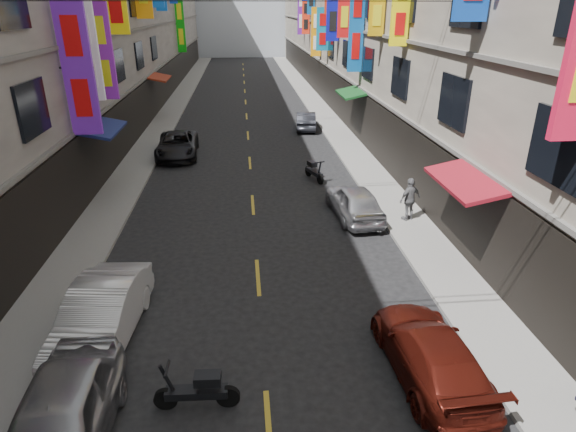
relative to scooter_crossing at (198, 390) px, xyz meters
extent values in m
cube|color=slate|center=(-4.57, 29.21, -0.38)|extent=(2.00, 90.00, 0.12)
cube|color=slate|center=(7.43, 29.21, -0.38)|extent=(2.00, 90.00, 0.12)
cube|color=black|center=(-5.52, 29.21, 1.06)|extent=(0.12, 85.50, 3.00)
cube|color=#66635E|center=(-5.51, 29.21, 2.76)|extent=(0.16, 90.00, 0.14)
cube|color=#66635E|center=(-5.51, 29.21, 5.96)|extent=(0.16, 90.00, 0.14)
cube|color=black|center=(8.38, 29.21, 1.06)|extent=(0.12, 85.50, 3.00)
cube|color=#66635E|center=(8.37, 29.21, 2.76)|extent=(0.16, 90.00, 0.14)
cube|color=#66635E|center=(8.37, 29.21, 5.96)|extent=(0.16, 90.00, 0.14)
cube|color=#581B98|center=(-4.92, 11.39, 5.25)|extent=(1.11, 0.18, 5.03)
cylinder|color=black|center=(-4.97, 11.39, 5.25)|extent=(1.21, 0.08, 0.08)
cube|color=silver|center=(-5.02, 13.28, 5.64)|extent=(0.90, 0.18, 3.86)
cylinder|color=black|center=(-5.07, 13.28, 5.64)|extent=(1.00, 0.08, 0.08)
cube|color=#FFED0D|center=(7.95, 13.67, 7.35)|extent=(0.76, 0.18, 3.20)
cylinder|color=black|center=(8.00, 13.67, 7.35)|extent=(0.86, 0.08, 0.08)
cube|color=#711A8F|center=(-5.01, 15.44, 5.47)|extent=(0.93, 0.18, 4.15)
cylinder|color=black|center=(-5.06, 15.44, 5.47)|extent=(1.03, 0.08, 0.08)
cube|color=#0E58A9|center=(7.90, 21.58, 6.33)|extent=(0.85, 0.18, 5.21)
cylinder|color=black|center=(7.95, 21.58, 6.33)|extent=(0.95, 0.08, 0.08)
cube|color=red|center=(7.90, 25.18, 7.70)|extent=(0.85, 0.18, 4.52)
cylinder|color=black|center=(7.95, 25.18, 7.70)|extent=(0.95, 0.08, 0.08)
cube|color=#0D119E|center=(7.87, 29.10, 7.38)|extent=(0.92, 0.18, 4.79)
cylinder|color=black|center=(7.92, 29.10, 7.38)|extent=(1.02, 0.08, 0.08)
cube|color=#0D7CA5|center=(7.83, 33.36, 5.62)|extent=(0.99, 0.18, 3.28)
cylinder|color=black|center=(7.88, 33.36, 5.62)|extent=(1.09, 0.08, 0.08)
cube|color=orange|center=(7.89, 37.27, 5.23)|extent=(0.88, 0.18, 4.09)
cylinder|color=black|center=(7.94, 37.27, 5.23)|extent=(0.98, 0.08, 0.08)
cube|color=red|center=(7.94, 44.89, 6.35)|extent=(0.78, 0.18, 3.37)
cylinder|color=black|center=(7.99, 44.89, 6.35)|extent=(0.88, 0.08, 0.08)
cube|color=#0B7F0C|center=(-5.03, 47.11, 5.60)|extent=(0.88, 0.18, 5.62)
cylinder|color=black|center=(-5.08, 47.11, 5.60)|extent=(0.98, 0.08, 0.08)
cube|color=#611A93|center=(7.96, 49.35, 6.89)|extent=(0.74, 0.18, 4.99)
cylinder|color=black|center=(8.01, 49.35, 6.89)|extent=(0.84, 0.08, 0.08)
cube|color=maroon|center=(7.73, 5.21, 2.56)|extent=(1.39, 3.20, 0.41)
cube|color=navy|center=(-4.87, 13.21, 2.56)|extent=(1.39, 3.20, 0.41)
cube|color=#12471B|center=(7.73, 21.21, 2.56)|extent=(1.39, 3.20, 0.41)
cube|color=maroon|center=(-4.87, 29.21, 2.56)|extent=(1.39, 3.20, 0.41)
cube|color=gold|center=(1.43, -0.79, -0.44)|extent=(0.12, 2.20, 0.01)
cube|color=gold|center=(1.43, 5.21, -0.44)|extent=(0.12, 2.20, 0.01)
cube|color=gold|center=(1.43, 11.21, -0.44)|extent=(0.12, 2.20, 0.01)
cube|color=gold|center=(1.43, 17.21, -0.44)|extent=(0.12, 2.20, 0.01)
cube|color=gold|center=(1.43, 23.21, -0.44)|extent=(0.12, 2.20, 0.01)
cube|color=gold|center=(1.43, 29.21, -0.44)|extent=(0.12, 2.20, 0.01)
cube|color=gold|center=(1.43, 35.21, -0.44)|extent=(0.12, 2.20, 0.01)
cube|color=gold|center=(1.43, 41.21, -0.44)|extent=(0.12, 2.20, 0.01)
cube|color=gold|center=(1.43, 47.21, -0.44)|extent=(0.12, 2.20, 0.01)
cube|color=gold|center=(1.43, 53.21, -0.44)|extent=(0.12, 2.20, 0.01)
cube|color=gold|center=(1.43, 59.21, -0.44)|extent=(0.12, 2.20, 0.01)
cube|color=gold|center=(1.43, 65.21, -0.44)|extent=(0.12, 2.20, 0.01)
cylinder|color=black|center=(-0.68, 0.03, -0.19)|extent=(0.50, 0.14, 0.50)
cylinder|color=black|center=(0.62, -0.02, -0.19)|extent=(0.50, 0.14, 0.50)
cube|color=black|center=(-0.03, 0.00, -0.04)|extent=(1.31, 0.35, 0.18)
cube|color=black|center=(0.22, -0.01, 0.31)|extent=(0.56, 0.34, 0.22)
cylinder|color=black|center=(-0.58, 0.02, 0.26)|extent=(0.36, 0.09, 0.88)
cylinder|color=black|center=(-0.58, 0.02, 0.61)|extent=(0.08, 0.50, 0.06)
cylinder|color=black|center=(4.69, 13.53, -0.19)|extent=(0.27, 0.51, 0.50)
cylinder|color=black|center=(4.29, 14.77, -0.19)|extent=(0.27, 0.51, 0.50)
cube|color=black|center=(4.49, 14.15, -0.04)|extent=(0.69, 1.33, 0.18)
cube|color=black|center=(4.42, 14.39, 0.31)|extent=(0.47, 0.62, 0.22)
cylinder|color=black|center=(4.66, 13.63, 0.26)|extent=(0.19, 0.36, 0.88)
cylinder|color=black|center=(4.66, 13.63, 0.61)|extent=(0.49, 0.21, 0.06)
imported|color=#A6A6AB|center=(-2.43, -0.95, 0.31)|extent=(1.87, 4.48, 1.51)
imported|color=silver|center=(-2.57, 2.57, 0.27)|extent=(1.88, 4.46, 1.43)
imported|color=black|center=(-2.57, 18.85, 0.21)|extent=(2.36, 4.79, 1.31)
imported|color=#54160E|center=(5.16, 0.49, 0.17)|extent=(1.94, 4.34, 1.23)
imported|color=#B0AFB4|center=(5.43, 9.53, 0.23)|extent=(1.92, 4.06, 1.34)
imported|color=#292B32|center=(5.43, 24.61, 0.15)|extent=(1.64, 3.73, 1.19)
imported|color=slate|center=(7.44, 8.84, 0.53)|extent=(1.15, 0.95, 1.70)
camera|label=1|loc=(1.15, -7.86, 7.36)|focal=30.00mm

